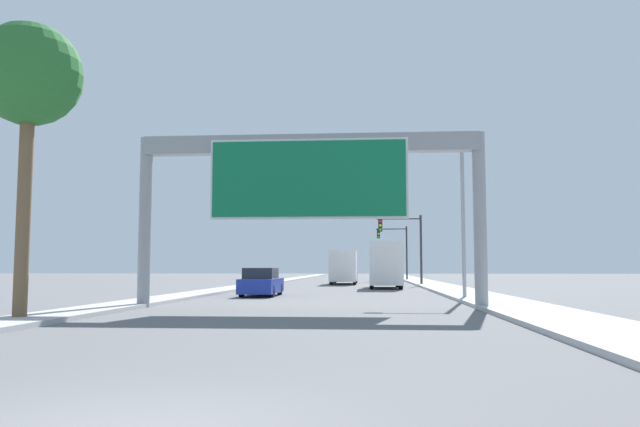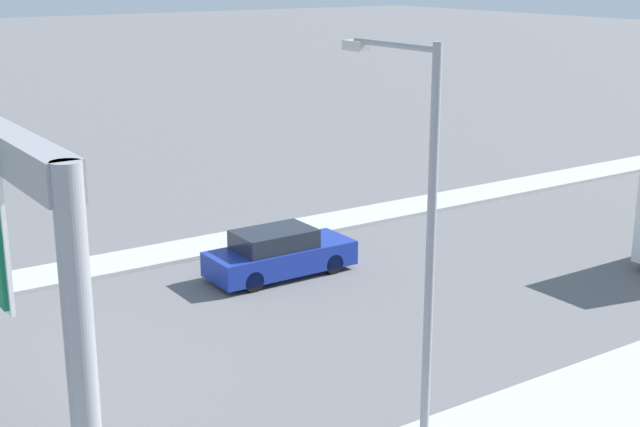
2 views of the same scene
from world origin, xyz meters
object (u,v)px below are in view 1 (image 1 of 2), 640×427
(truck_box_secondary, at_px, (385,265))
(traffic_light_mid_block, at_px, (397,244))
(car_far_right, at_px, (381,276))
(truck_box_primary, at_px, (344,267))
(street_lamp_right, at_px, (455,199))
(traffic_light_near_intersection, at_px, (407,238))
(sign_gantry, at_px, (309,174))
(palm_tree_foreground, at_px, (29,79))
(car_near_left, at_px, (261,283))

(truck_box_secondary, relative_size, traffic_light_mid_block, 1.19)
(car_far_right, xyz_separation_m, truck_box_primary, (-3.50, -4.97, 0.89))
(car_far_right, height_order, truck_box_secondary, truck_box_secondary)
(street_lamp_right, bearing_deg, traffic_light_near_intersection, 92.29)
(truck_box_primary, bearing_deg, traffic_light_near_intersection, -35.87)
(sign_gantry, distance_m, street_lamp_right, 9.47)
(traffic_light_near_intersection, height_order, street_lamp_right, street_lamp_right)
(car_far_right, distance_m, palm_tree_foreground, 47.32)
(sign_gantry, distance_m, traffic_light_near_intersection, 30.65)
(traffic_light_near_intersection, height_order, traffic_light_mid_block, traffic_light_mid_block)
(street_lamp_right, bearing_deg, sign_gantry, -133.05)
(truck_box_primary, relative_size, traffic_light_near_intersection, 1.44)
(truck_box_secondary, bearing_deg, car_near_left, -118.23)
(sign_gantry, bearing_deg, traffic_light_near_intersection, 79.58)
(car_near_left, xyz_separation_m, truck_box_primary, (3.50, 24.32, 0.83))
(car_far_right, xyz_separation_m, palm_tree_foreground, (-11.13, -45.54, 6.41))
(sign_gantry, distance_m, truck_box_secondary, 23.36)
(truck_box_primary, relative_size, traffic_light_mid_block, 1.36)
(car_near_left, distance_m, traffic_light_near_intersection, 22.48)
(truck_box_primary, xyz_separation_m, truck_box_secondary, (3.50, -11.28, 0.16))
(car_near_left, height_order, traffic_light_near_intersection, traffic_light_near_intersection)
(truck_box_primary, height_order, street_lamp_right, street_lamp_right)
(sign_gantry, bearing_deg, traffic_light_mid_block, 83.59)
(truck_box_secondary, relative_size, traffic_light_near_intersection, 1.26)
(sign_gantry, distance_m, palm_tree_foreground, 10.18)
(traffic_light_mid_block, distance_m, street_lamp_right, 43.22)
(car_near_left, bearing_deg, traffic_light_mid_block, 77.23)
(sign_gantry, xyz_separation_m, car_far_right, (3.50, 39.09, -4.45))
(car_near_left, bearing_deg, palm_tree_foreground, -104.25)
(car_near_left, height_order, truck_box_secondary, truck_box_secondary)
(traffic_light_near_intersection, xyz_separation_m, traffic_light_mid_block, (0.10, 20.00, 0.20))
(truck_box_secondary, relative_size, palm_tree_foreground, 0.87)
(car_near_left, bearing_deg, truck_box_secondary, 61.77)
(truck_box_primary, bearing_deg, sign_gantry, -90.00)
(car_far_right, bearing_deg, sign_gantry, -95.12)
(car_far_right, xyz_separation_m, traffic_light_mid_block, (2.14, 11.03, 3.57))
(truck_box_secondary, xyz_separation_m, traffic_light_near_intersection, (2.04, 7.28, 2.32))
(car_far_right, height_order, palm_tree_foreground, palm_tree_foreground)
(truck_box_primary, height_order, traffic_light_near_intersection, traffic_light_near_intersection)
(truck_box_secondary, bearing_deg, traffic_light_mid_block, 85.52)
(truck_box_primary, relative_size, truck_box_secondary, 1.14)
(traffic_light_mid_block, height_order, palm_tree_foreground, palm_tree_foreground)
(car_near_left, xyz_separation_m, traffic_light_mid_block, (9.14, 40.32, 3.51))
(sign_gantry, xyz_separation_m, truck_box_secondary, (3.50, 22.84, -3.40))
(traffic_light_mid_block, bearing_deg, street_lamp_right, -88.90)
(traffic_light_near_intersection, relative_size, palm_tree_foreground, 0.69)
(car_far_right, xyz_separation_m, truck_box_secondary, (-0.00, -16.25, 1.05))
(truck_box_secondary, bearing_deg, truck_box_primary, 107.23)
(car_far_right, bearing_deg, truck_box_secondary, -90.00)
(truck_box_primary, height_order, truck_box_secondary, truck_box_secondary)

